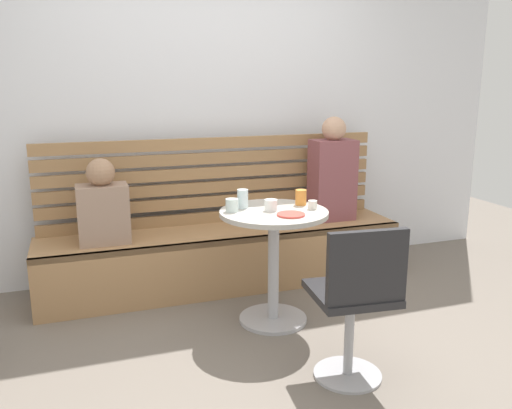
{
  "coord_description": "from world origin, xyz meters",
  "views": [
    {
      "loc": [
        -1.02,
        -2.46,
        1.53
      ],
      "look_at": [
        0.06,
        0.66,
        0.75
      ],
      "focal_mm": 36.95,
      "sensor_mm": 36.0,
      "label": 1
    }
  ],
  "objects_px": {
    "cafe_table": "(274,245)",
    "cup_glass_short": "(232,205)",
    "person_adult": "(332,174)",
    "cup_tumbler_orange": "(301,197)",
    "cup_glass_tall": "(243,199)",
    "cup_ceramic_white": "(271,205)",
    "person_child_left": "(103,206)",
    "cup_espresso_small": "(313,205)",
    "booth_bench": "(225,258)",
    "white_chair": "(356,299)",
    "plate_small": "(291,215)"
  },
  "relations": [
    {
      "from": "cafe_table",
      "to": "cup_tumbler_orange",
      "type": "height_order",
      "value": "cup_tumbler_orange"
    },
    {
      "from": "person_adult",
      "to": "cup_glass_tall",
      "type": "relative_size",
      "value": 6.82
    },
    {
      "from": "cup_ceramic_white",
      "to": "cup_espresso_small",
      "type": "bearing_deg",
      "value": -10.83
    },
    {
      "from": "cup_tumbler_orange",
      "to": "white_chair",
      "type": "bearing_deg",
      "value": -95.79
    },
    {
      "from": "cup_glass_short",
      "to": "cup_ceramic_white",
      "type": "height_order",
      "value": "cup_glass_short"
    },
    {
      "from": "booth_bench",
      "to": "white_chair",
      "type": "distance_m",
      "value": 1.55
    },
    {
      "from": "cafe_table",
      "to": "plate_small",
      "type": "bearing_deg",
      "value": -70.56
    },
    {
      "from": "person_adult",
      "to": "person_child_left",
      "type": "height_order",
      "value": "person_adult"
    },
    {
      "from": "booth_bench",
      "to": "cup_glass_tall",
      "type": "height_order",
      "value": "cup_glass_tall"
    },
    {
      "from": "cup_glass_short",
      "to": "plate_small",
      "type": "bearing_deg",
      "value": -34.87
    },
    {
      "from": "booth_bench",
      "to": "cup_glass_tall",
      "type": "bearing_deg",
      "value": -93.34
    },
    {
      "from": "white_chair",
      "to": "person_child_left",
      "type": "height_order",
      "value": "person_child_left"
    },
    {
      "from": "cafe_table",
      "to": "person_child_left",
      "type": "relative_size",
      "value": 1.27
    },
    {
      "from": "white_chair",
      "to": "cup_espresso_small",
      "type": "relative_size",
      "value": 15.18
    },
    {
      "from": "booth_bench",
      "to": "cup_glass_short",
      "type": "xyz_separation_m",
      "value": [
        -0.12,
        -0.63,
        0.56
      ]
    },
    {
      "from": "person_child_left",
      "to": "cup_espresso_small",
      "type": "bearing_deg",
      "value": -29.61
    },
    {
      "from": "plate_small",
      "to": "cup_espresso_small",
      "type": "bearing_deg",
      "value": 28.9
    },
    {
      "from": "cafe_table",
      "to": "plate_small",
      "type": "relative_size",
      "value": 4.35
    },
    {
      "from": "cafe_table",
      "to": "person_adult",
      "type": "distance_m",
      "value": 1.1
    },
    {
      "from": "person_adult",
      "to": "cup_espresso_small",
      "type": "xyz_separation_m",
      "value": [
        -0.53,
        -0.76,
        -0.04
      ]
    },
    {
      "from": "person_adult",
      "to": "cup_ceramic_white",
      "type": "relative_size",
      "value": 10.23
    },
    {
      "from": "cup_tumbler_orange",
      "to": "cup_ceramic_white",
      "type": "xyz_separation_m",
      "value": [
        -0.24,
        -0.08,
        -0.02
      ]
    },
    {
      "from": "cup_glass_tall",
      "to": "plate_small",
      "type": "height_order",
      "value": "cup_glass_tall"
    },
    {
      "from": "cafe_table",
      "to": "cup_glass_short",
      "type": "distance_m",
      "value": 0.37
    },
    {
      "from": "cafe_table",
      "to": "plate_small",
      "type": "distance_m",
      "value": 0.28
    },
    {
      "from": "cup_espresso_small",
      "to": "plate_small",
      "type": "distance_m",
      "value": 0.22
    },
    {
      "from": "white_chair",
      "to": "cup_espresso_small",
      "type": "bearing_deg",
      "value": 81.57
    },
    {
      "from": "cup_glass_tall",
      "to": "person_child_left",
      "type": "bearing_deg",
      "value": 147.45
    },
    {
      "from": "booth_bench",
      "to": "cup_glass_short",
      "type": "relative_size",
      "value": 33.75
    },
    {
      "from": "plate_small",
      "to": "cup_ceramic_white",
      "type": "bearing_deg",
      "value": 113.94
    },
    {
      "from": "cup_ceramic_white",
      "to": "plate_small",
      "type": "distance_m",
      "value": 0.17
    },
    {
      "from": "cafe_table",
      "to": "cup_espresso_small",
      "type": "bearing_deg",
      "value": -9.9
    },
    {
      "from": "cafe_table",
      "to": "cup_espresso_small",
      "type": "height_order",
      "value": "cup_espresso_small"
    },
    {
      "from": "cafe_table",
      "to": "white_chair",
      "type": "bearing_deg",
      "value": -80.92
    },
    {
      "from": "person_child_left",
      "to": "cup_glass_short",
      "type": "xyz_separation_m",
      "value": [
        0.74,
        -0.6,
        0.08
      ]
    },
    {
      "from": "cup_glass_tall",
      "to": "cup_ceramic_white",
      "type": "relative_size",
      "value": 1.5
    },
    {
      "from": "booth_bench",
      "to": "cup_espresso_small",
      "type": "relative_size",
      "value": 48.21
    },
    {
      "from": "white_chair",
      "to": "cup_glass_tall",
      "type": "height_order",
      "value": "cup_glass_tall"
    },
    {
      "from": "cup_espresso_small",
      "to": "cup_glass_short",
      "type": "relative_size",
      "value": 0.7
    },
    {
      "from": "booth_bench",
      "to": "cup_ceramic_white",
      "type": "distance_m",
      "value": 0.89
    },
    {
      "from": "person_child_left",
      "to": "cup_glass_short",
      "type": "bearing_deg",
      "value": -38.88
    },
    {
      "from": "person_child_left",
      "to": "cup_tumbler_orange",
      "type": "bearing_deg",
      "value": -25.22
    },
    {
      "from": "booth_bench",
      "to": "person_adult",
      "type": "xyz_separation_m",
      "value": [
        0.9,
        0.03,
        0.59
      ]
    },
    {
      "from": "person_child_left",
      "to": "cup_glass_tall",
      "type": "xyz_separation_m",
      "value": [
        0.83,
        -0.53,
        0.1
      ]
    },
    {
      "from": "person_adult",
      "to": "cup_tumbler_orange",
      "type": "distance_m",
      "value": 0.84
    },
    {
      "from": "cafe_table",
      "to": "cup_espresso_small",
      "type": "xyz_separation_m",
      "value": [
        0.24,
        -0.04,
        0.25
      ]
    },
    {
      "from": "plate_small",
      "to": "person_child_left",
      "type": "bearing_deg",
      "value": 142.25
    },
    {
      "from": "white_chair",
      "to": "plate_small",
      "type": "xyz_separation_m",
      "value": [
        -0.08,
        0.66,
        0.28
      ]
    },
    {
      "from": "cup_glass_tall",
      "to": "plate_small",
      "type": "xyz_separation_m",
      "value": [
        0.21,
        -0.28,
        -0.05
      ]
    },
    {
      "from": "cup_tumbler_orange",
      "to": "cup_espresso_small",
      "type": "height_order",
      "value": "cup_tumbler_orange"
    }
  ]
}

